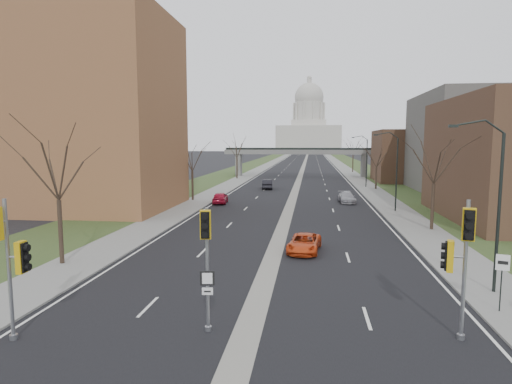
% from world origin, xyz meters
% --- Properties ---
extents(ground, '(700.00, 700.00, 0.00)m').
position_xyz_m(ground, '(0.00, 0.00, 0.00)').
color(ground, black).
rests_on(ground, ground).
extents(road_surface, '(20.00, 600.00, 0.01)m').
position_xyz_m(road_surface, '(0.00, 150.00, 0.01)').
color(road_surface, black).
rests_on(road_surface, ground).
extents(median_strip, '(1.20, 600.00, 0.02)m').
position_xyz_m(median_strip, '(0.00, 150.00, 0.00)').
color(median_strip, gray).
rests_on(median_strip, ground).
extents(sidewalk_right, '(4.00, 600.00, 0.12)m').
position_xyz_m(sidewalk_right, '(12.00, 150.00, 0.06)').
color(sidewalk_right, gray).
rests_on(sidewalk_right, ground).
extents(sidewalk_left, '(4.00, 600.00, 0.12)m').
position_xyz_m(sidewalk_left, '(-12.00, 150.00, 0.06)').
color(sidewalk_left, gray).
rests_on(sidewalk_left, ground).
extents(grass_verge_right, '(8.00, 600.00, 0.10)m').
position_xyz_m(grass_verge_right, '(18.00, 150.00, 0.05)').
color(grass_verge_right, '#283F1D').
rests_on(grass_verge_right, ground).
extents(grass_verge_left, '(8.00, 600.00, 0.10)m').
position_xyz_m(grass_verge_left, '(-18.00, 150.00, 0.05)').
color(grass_verge_left, '#283F1D').
rests_on(grass_verge_left, ground).
extents(apartment_building, '(25.00, 16.00, 22.00)m').
position_xyz_m(apartment_building, '(-26.00, 30.00, 11.00)').
color(apartment_building, brown).
rests_on(apartment_building, ground).
extents(commercial_block_mid, '(18.00, 22.00, 15.00)m').
position_xyz_m(commercial_block_mid, '(28.00, 52.00, 7.50)').
color(commercial_block_mid, '#55534E').
rests_on(commercial_block_mid, ground).
extents(commercial_block_far, '(14.00, 14.00, 10.00)m').
position_xyz_m(commercial_block_far, '(22.00, 70.00, 5.00)').
color(commercial_block_far, '#513526').
rests_on(commercial_block_far, ground).
extents(pedestrian_bridge, '(34.00, 3.00, 6.45)m').
position_xyz_m(pedestrian_bridge, '(0.00, 80.00, 4.84)').
color(pedestrian_bridge, slate).
rests_on(pedestrian_bridge, ground).
extents(capitol, '(48.00, 42.00, 55.75)m').
position_xyz_m(capitol, '(0.00, 320.00, 18.60)').
color(capitol, beige).
rests_on(capitol, ground).
extents(streetlight_near, '(2.61, 0.20, 8.70)m').
position_xyz_m(streetlight_near, '(10.99, 6.00, 6.95)').
color(streetlight_near, black).
rests_on(streetlight_near, sidewalk_right).
extents(streetlight_mid, '(2.61, 0.20, 8.70)m').
position_xyz_m(streetlight_mid, '(10.99, 32.00, 6.95)').
color(streetlight_mid, black).
rests_on(streetlight_mid, sidewalk_right).
extents(streetlight_far, '(2.61, 0.20, 8.70)m').
position_xyz_m(streetlight_far, '(10.99, 58.00, 6.95)').
color(streetlight_far, black).
rests_on(streetlight_far, sidewalk_right).
extents(tree_left_a, '(7.20, 7.20, 9.40)m').
position_xyz_m(tree_left_a, '(-13.00, 8.00, 6.64)').
color(tree_left_a, '#382B21').
rests_on(tree_left_a, sidewalk_left).
extents(tree_left_b, '(6.75, 6.75, 8.81)m').
position_xyz_m(tree_left_b, '(-13.00, 38.00, 6.23)').
color(tree_left_b, '#382B21').
rests_on(tree_left_b, sidewalk_left).
extents(tree_left_c, '(7.65, 7.65, 9.99)m').
position_xyz_m(tree_left_c, '(-13.00, 72.00, 7.04)').
color(tree_left_c, '#382B21').
rests_on(tree_left_c, sidewalk_left).
extents(tree_right_a, '(7.20, 7.20, 9.40)m').
position_xyz_m(tree_right_a, '(13.00, 22.00, 6.64)').
color(tree_right_a, '#382B21').
rests_on(tree_right_a, sidewalk_right).
extents(tree_right_b, '(6.30, 6.30, 8.22)m').
position_xyz_m(tree_right_b, '(13.00, 55.00, 5.82)').
color(tree_right_b, '#382B21').
rests_on(tree_right_b, sidewalk_right).
extents(tree_right_c, '(7.65, 7.65, 9.99)m').
position_xyz_m(tree_right_c, '(13.00, 95.00, 7.04)').
color(tree_right_c, '#382B21').
rests_on(tree_right_c, sidewalk_right).
extents(signal_pole_left, '(0.97, 0.99, 5.57)m').
position_xyz_m(signal_pole_left, '(-8.76, -2.04, 3.65)').
color(signal_pole_left, gray).
rests_on(signal_pole_left, ground).
extents(signal_pole_median, '(0.59, 0.85, 5.11)m').
position_xyz_m(signal_pole_median, '(-1.57, -0.37, 3.56)').
color(signal_pole_median, gray).
rests_on(signal_pole_median, ground).
extents(signal_pole_right, '(0.92, 1.17, 5.52)m').
position_xyz_m(signal_pole_right, '(8.14, 0.28, 3.62)').
color(signal_pole_right, gray).
rests_on(signal_pole_right, ground).
extents(speed_limit_sign, '(0.55, 0.20, 2.61)m').
position_xyz_m(speed_limit_sign, '(10.98, 3.33, 1.91)').
color(speed_limit_sign, black).
rests_on(speed_limit_sign, sidewalk_right).
extents(car_left_near, '(2.13, 4.43, 1.46)m').
position_xyz_m(car_left_near, '(-8.86, 35.99, 0.73)').
color(car_left_near, '#A7132D').
rests_on(car_left_near, ground).
extents(car_left_far, '(2.05, 4.83, 1.55)m').
position_xyz_m(car_left_far, '(-4.69, 53.59, 0.77)').
color(car_left_far, black).
rests_on(car_left_far, ground).
extents(car_right_near, '(2.56, 4.68, 1.24)m').
position_xyz_m(car_right_near, '(2.07, 13.23, 0.62)').
color(car_right_near, '#D14316').
rests_on(car_right_near, ground).
extents(car_right_mid, '(2.19, 4.74, 1.34)m').
position_xyz_m(car_right_mid, '(7.03, 38.67, 0.67)').
color(car_right_mid, gray).
rests_on(car_right_mid, ground).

